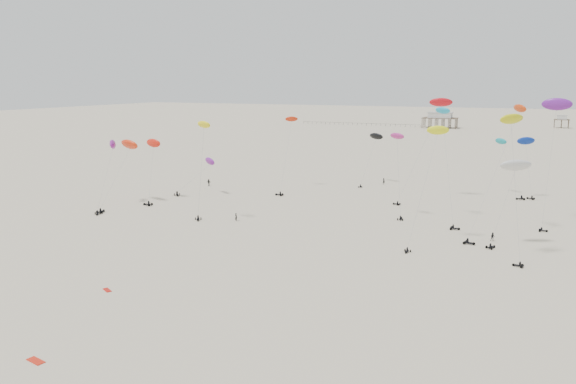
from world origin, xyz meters
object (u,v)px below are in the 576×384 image
at_px(rig_4, 202,169).
at_px(rig_0, 202,156).
at_px(rig_8, 527,152).
at_px(pavilion_main, 440,121).
at_px(pavilion_small, 562,122).
at_px(spectator_0, 236,221).

bearing_deg(rig_4, rig_0, 83.68).
xyz_separation_m(rig_0, rig_8, (61.11, 51.55, -2.08)).
bearing_deg(pavilion_main, pavilion_small, 23.20).
distance_m(pavilion_small, rig_4, 286.29).
distance_m(pavilion_main, pavilion_small, 76.16).
bearing_deg(pavilion_small, spectator_0, -103.78).
xyz_separation_m(pavilion_small, rig_8, (-17.38, -242.31, 7.97)).
bearing_deg(spectator_0, rig_0, 44.59).
xyz_separation_m(pavilion_small, rig_0, (-78.49, -293.86, 10.05)).
distance_m(pavilion_main, rig_4, 241.78).
distance_m(rig_4, spectator_0, 31.24).
relative_size(pavilion_main, rig_0, 1.01).
bearing_deg(rig_0, rig_4, -85.92).
relative_size(pavilion_main, spectator_0, 10.93).
bearing_deg(rig_4, pavilion_main, -134.44).
xyz_separation_m(pavilion_small, rig_4, (-93.33, -270.64, 2.99)).
distance_m(pavilion_main, rig_0, 264.16).
bearing_deg(rig_4, spectator_0, 96.21).
height_order(pavilion_main, rig_4, pavilion_main).
xyz_separation_m(pavilion_main, rig_8, (52.62, -212.31, 7.23)).
bearing_deg(pavilion_small, rig_8, -94.10).
height_order(rig_8, spectator_0, rig_8).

